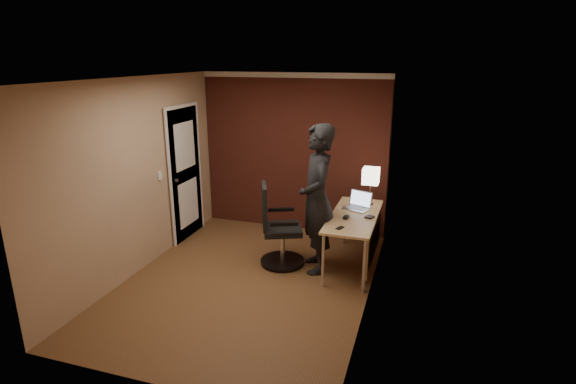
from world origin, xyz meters
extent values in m
plane|color=brown|center=(0.00, 0.00, 0.00)|extent=(4.00, 4.00, 0.00)
plane|color=white|center=(0.00, 0.00, 2.50)|extent=(4.00, 4.00, 0.00)
plane|color=tan|center=(0.00, 2.00, 1.25)|extent=(3.00, 0.00, 3.00)
plane|color=tan|center=(0.00, -2.00, 1.25)|extent=(3.00, 0.00, 3.00)
plane|color=tan|center=(-1.50, 0.00, 1.25)|extent=(0.00, 4.00, 4.00)
plane|color=tan|center=(1.50, 0.00, 1.25)|extent=(0.00, 4.00, 4.00)
cube|color=maroon|center=(0.00, 1.97, 1.25)|extent=(2.98, 0.06, 2.50)
cube|color=silver|center=(0.00, 1.96, 2.46)|extent=(3.00, 0.08, 0.08)
cube|color=silver|center=(0.00, -1.96, 2.46)|extent=(3.00, 0.08, 0.08)
cube|color=silver|center=(-1.46, 0.00, 2.46)|extent=(0.08, 4.00, 0.08)
cube|color=silver|center=(1.46, 0.00, 2.46)|extent=(0.08, 4.00, 0.08)
cube|color=silver|center=(-1.48, 1.10, 1.00)|extent=(0.05, 0.82, 2.02)
cube|color=silver|center=(-1.46, 1.10, 1.00)|extent=(0.02, 0.92, 2.12)
cylinder|color=silver|center=(-1.43, 0.77, 1.00)|extent=(0.05, 0.05, 0.05)
cube|color=silver|center=(-1.49, 0.45, 1.15)|extent=(0.02, 0.08, 0.12)
cube|color=tan|center=(1.18, 0.82, 0.71)|extent=(0.60, 1.50, 0.03)
cube|color=tan|center=(1.46, 0.82, 0.43)|extent=(0.02, 1.38, 0.54)
cylinder|color=silver|center=(0.93, 0.13, 0.35)|extent=(0.04, 0.04, 0.70)
cylinder|color=silver|center=(0.93, 1.51, 0.35)|extent=(0.04, 0.04, 0.70)
cylinder|color=silver|center=(1.43, 0.13, 0.35)|extent=(0.04, 0.04, 0.70)
cylinder|color=silver|center=(1.43, 1.51, 0.35)|extent=(0.04, 0.04, 0.70)
cube|color=silver|center=(1.31, 1.29, 0.74)|extent=(0.11, 0.11, 0.01)
cylinder|color=silver|center=(1.31, 1.29, 0.90)|extent=(0.01, 0.01, 0.30)
cube|color=white|center=(1.31, 1.29, 1.16)|extent=(0.22, 0.22, 0.22)
cube|color=silver|center=(1.17, 1.07, 0.74)|extent=(0.39, 0.33, 0.01)
cube|color=silver|center=(1.21, 1.17, 0.85)|extent=(0.33, 0.17, 0.22)
cube|color=#B2CCF2|center=(1.21, 1.16, 0.85)|extent=(0.30, 0.15, 0.19)
cube|color=gray|center=(1.17, 1.06, 0.75)|extent=(0.31, 0.22, 0.00)
cube|color=black|center=(1.10, 0.66, 0.75)|extent=(0.07, 0.11, 0.03)
cube|color=black|center=(1.09, 0.30, 0.73)|extent=(0.09, 0.13, 0.01)
cube|color=black|center=(1.39, 0.78, 0.74)|extent=(0.12, 0.14, 0.02)
cylinder|color=black|center=(0.26, 0.59, 0.04)|extent=(0.60, 0.60, 0.03)
cylinder|color=silver|center=(0.26, 0.59, 0.27)|extent=(0.06, 0.06, 0.45)
cube|color=black|center=(0.26, 0.59, 0.51)|extent=(0.65, 0.65, 0.08)
cube|color=black|center=(0.04, 0.49, 0.84)|extent=(0.22, 0.44, 0.59)
cube|color=black|center=(0.15, 0.84, 0.69)|extent=(0.36, 0.19, 0.04)
cube|color=black|center=(0.37, 0.33, 0.69)|extent=(0.36, 0.19, 0.04)
imported|color=black|center=(0.73, 0.59, 0.97)|extent=(0.70, 0.84, 1.95)
camera|label=1|loc=(2.02, -4.75, 2.75)|focal=28.00mm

